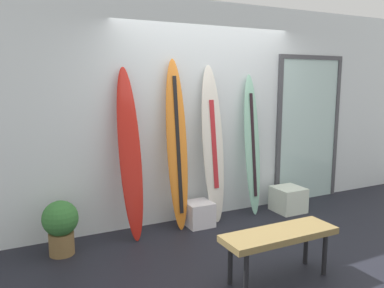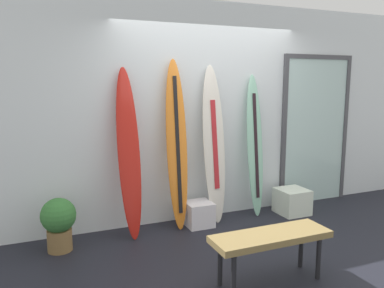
% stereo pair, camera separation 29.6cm
% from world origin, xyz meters
% --- Properties ---
extents(ground, '(8.00, 8.00, 0.04)m').
position_xyz_m(ground, '(0.00, 0.00, -0.02)').
color(ground, black).
extents(wall_back, '(7.20, 0.20, 2.80)m').
position_xyz_m(wall_back, '(0.00, 1.30, 1.40)').
color(wall_back, silver).
rests_on(wall_back, ground).
extents(surfboard_crimson, '(0.27, 0.44, 1.97)m').
position_xyz_m(surfboard_crimson, '(-1.12, 0.95, 0.97)').
color(surfboard_crimson, red).
rests_on(surfboard_crimson, ground).
extents(surfboard_sunset, '(0.28, 0.36, 2.07)m').
position_xyz_m(surfboard_sunset, '(-0.52, 0.99, 1.02)').
color(surfboard_sunset, orange).
rests_on(surfboard_sunset, ground).
extents(surfboard_ivory, '(0.31, 0.33, 2.01)m').
position_xyz_m(surfboard_ivory, '(-0.01, 1.01, 0.99)').
color(surfboard_ivory, silver).
rests_on(surfboard_ivory, ground).
extents(surfboard_seafoam, '(0.24, 0.31, 1.89)m').
position_xyz_m(surfboard_seafoam, '(0.60, 1.02, 0.93)').
color(surfboard_seafoam, '#8EC9AD').
rests_on(surfboard_seafoam, ground).
extents(display_block_left, '(0.33, 0.33, 0.30)m').
position_xyz_m(display_block_left, '(-0.27, 0.90, 0.15)').
color(display_block_left, silver).
rests_on(display_block_left, ground).
extents(display_block_center, '(0.39, 0.39, 0.34)m').
position_xyz_m(display_block_center, '(1.10, 0.83, 0.17)').
color(display_block_center, white).
rests_on(display_block_center, ground).
extents(glass_door, '(1.18, 0.06, 2.18)m').
position_xyz_m(glass_door, '(1.74, 1.18, 1.12)').
color(glass_door, silver).
rests_on(glass_door, ground).
extents(potted_plant, '(0.37, 0.37, 0.58)m').
position_xyz_m(potted_plant, '(-1.93, 0.82, 0.33)').
color(potted_plant, olive).
rests_on(potted_plant, ground).
extents(bench, '(1.10, 0.35, 0.46)m').
position_xyz_m(bench, '(-0.23, -0.60, 0.40)').
color(bench, olive).
rests_on(bench, ground).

